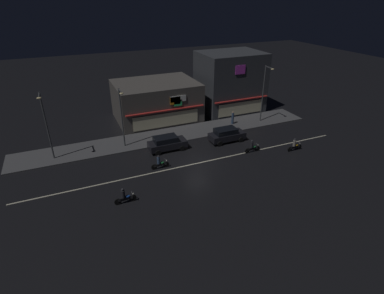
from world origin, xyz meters
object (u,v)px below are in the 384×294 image
at_px(streetlamp_east, 264,90).
at_px(traffic_cone, 211,138).
at_px(streetlamp_west, 46,122).
at_px(motorcycle_opposite_lane, 125,197).
at_px(pedestrian_on_sidewalk, 233,118).
at_px(motorcycle_lead, 295,146).
at_px(motorcycle_trailing_far, 252,147).
at_px(parked_car_trailing, 227,135).
at_px(parked_car_near_kerb, 167,143).
at_px(streetlamp_mid, 122,114).
at_px(motorcycle_following, 160,163).

bearing_deg(streetlamp_east, traffic_cone, -164.66).
distance_m(streetlamp_west, motorcycle_opposite_lane, 12.29).
bearing_deg(streetlamp_west, streetlamp_east, 0.47).
bearing_deg(pedestrian_on_sidewalk, motorcycle_lead, -108.05).
xyz_separation_m(motorcycle_trailing_far, traffic_cone, (-2.82, 4.60, -0.36)).
xyz_separation_m(parked_car_trailing, motorcycle_lead, (5.86, -5.17, -0.24)).
bearing_deg(traffic_cone, parked_car_near_kerb, -176.90).
distance_m(parked_car_trailing, traffic_cone, 1.94).
distance_m(streetlamp_east, motorcycle_trailing_far, 10.10).
bearing_deg(streetlamp_mid, motorcycle_trailing_far, -27.90).
bearing_deg(traffic_cone, streetlamp_mid, 167.73).
bearing_deg(streetlamp_mid, motorcycle_opposite_lane, -102.37).
relative_size(parked_car_near_kerb, motorcycle_trailing_far, 2.26).
distance_m(pedestrian_on_sidewalk, parked_car_trailing, 5.29).
xyz_separation_m(streetlamp_west, traffic_cone, (17.57, -2.23, -4.14)).
bearing_deg(motorcycle_trailing_far, parked_car_near_kerb, -21.92).
bearing_deg(streetlamp_mid, pedestrian_on_sidewalk, 3.99).
distance_m(streetlamp_west, motorcycle_following, 12.17).
bearing_deg(streetlamp_east, motorcycle_trailing_far, -130.85).
bearing_deg(pedestrian_on_sidewalk, motorcycle_opposite_lane, -179.95).
relative_size(motorcycle_lead, traffic_cone, 3.45).
relative_size(streetlamp_mid, motorcycle_lead, 3.58).
bearing_deg(motorcycle_following, motorcycle_opposite_lane, -133.05).
distance_m(streetlamp_east, pedestrian_on_sidewalk, 5.51).
relative_size(streetlamp_west, motorcycle_following, 3.82).
xyz_separation_m(pedestrian_on_sidewalk, traffic_cone, (-4.81, -3.19, -0.67)).
bearing_deg(motorcycle_opposite_lane, pedestrian_on_sidewalk, -140.44).
bearing_deg(streetlamp_mid, motorcycle_lead, -25.59).
xyz_separation_m(streetlamp_mid, parked_car_trailing, (11.52, -3.15, -3.30)).
bearing_deg(motorcycle_lead, pedestrian_on_sidewalk, -66.29).
bearing_deg(motorcycle_lead, motorcycle_following, -0.37).
xyz_separation_m(motorcycle_lead, motorcycle_opposite_lane, (-19.64, -2.01, 0.00)).
bearing_deg(parked_car_trailing, streetlamp_west, 170.47).
xyz_separation_m(motorcycle_following, motorcycle_trailing_far, (10.57, -0.70, 0.00)).
height_order(motorcycle_trailing_far, traffic_cone, motorcycle_trailing_far).
bearing_deg(motorcycle_opposite_lane, motorcycle_following, -130.44).
distance_m(streetlamp_west, pedestrian_on_sidewalk, 22.66).
distance_m(streetlamp_east, motorcycle_opposite_lane, 23.96).
distance_m(parked_car_trailing, motorcycle_following, 9.76).
relative_size(streetlamp_east, motorcycle_lead, 3.97).
distance_m(streetlamp_mid, parked_car_trailing, 12.39).
distance_m(streetlamp_west, parked_car_near_kerb, 12.63).
bearing_deg(parked_car_near_kerb, streetlamp_east, 10.66).
height_order(streetlamp_east, parked_car_trailing, streetlamp_east).
relative_size(pedestrian_on_sidewalk, motorcycle_opposite_lane, 0.91).
bearing_deg(traffic_cone, pedestrian_on_sidewalk, 33.59).
bearing_deg(motorcycle_trailing_far, streetlamp_mid, -23.13).
bearing_deg(parked_car_near_kerb, motorcycle_lead, -23.99).
bearing_deg(streetlamp_mid, parked_car_trailing, -15.30).
bearing_deg(parked_car_trailing, motorcycle_following, -162.66).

